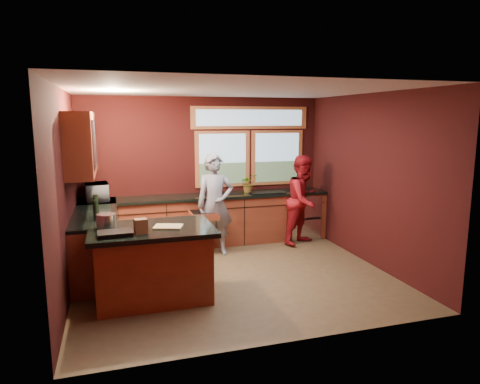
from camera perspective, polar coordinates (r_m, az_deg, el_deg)
name	(u,v)px	position (r m, az deg, el deg)	size (l,w,h in m)	color
floor	(234,276)	(6.48, -0.84, -11.10)	(4.50, 4.50, 0.00)	brown
room_shell	(188,154)	(6.25, -6.99, 5.04)	(4.52, 4.02, 2.71)	black
back_counter	(219,219)	(7.96, -2.81, -3.62)	(4.50, 0.64, 0.93)	maroon
left_counter	(96,241)	(6.93, -18.66, -6.16)	(0.64, 2.30, 0.93)	maroon
island	(153,263)	(5.68, -11.51, -9.23)	(1.55, 1.05, 0.95)	maroon
person_grey	(215,205)	(7.25, -3.35, -1.71)	(0.63, 0.41, 1.73)	slate
person_red	(304,200)	(7.96, 8.50, -1.05)	(0.80, 0.63, 1.65)	maroon
microwave	(97,192)	(7.63, -18.50, 0.00)	(0.54, 0.36, 0.30)	#999999
potted_plant	(249,183)	(8.05, 1.17, 1.18)	(0.31, 0.27, 0.35)	#999999
paper_towel	(218,187)	(7.84, -2.98, 0.69)	(0.12, 0.12, 0.28)	silver
cutting_board	(168,227)	(5.51, -9.55, -4.57)	(0.35, 0.25, 0.02)	tan
stock_pot	(106,221)	(5.65, -17.41, -3.70)	(0.24, 0.24, 0.18)	#B3B3B8
paper_bag	(141,226)	(5.27, -13.09, -4.47)	(0.15, 0.12, 0.18)	brown
black_tray	(115,233)	(5.28, -16.32, -5.32)	(0.40, 0.28, 0.05)	black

